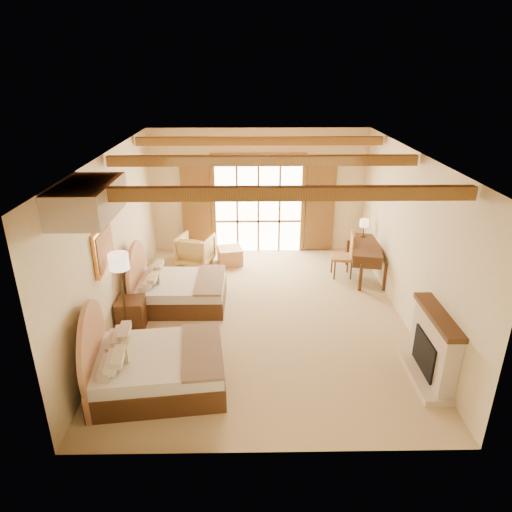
{
  "coord_description": "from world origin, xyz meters",
  "views": [
    {
      "loc": [
        -0.25,
        -7.94,
        4.61
      ],
      "look_at": [
        -0.11,
        0.2,
        1.2
      ],
      "focal_mm": 32.0,
      "sensor_mm": 36.0,
      "label": 1
    }
  ],
  "objects_px": {
    "armchair": "(196,250)",
    "bed_near": "(149,365)",
    "desk": "(366,260)",
    "bed_far": "(174,288)",
    "nightstand": "(131,314)"
  },
  "relations": [
    {
      "from": "bed_far",
      "to": "armchair",
      "type": "bearing_deg",
      "value": 84.24
    },
    {
      "from": "bed_near",
      "to": "armchair",
      "type": "bearing_deg",
      "value": 80.98
    },
    {
      "from": "desk",
      "to": "bed_near",
      "type": "bearing_deg",
      "value": -125.32
    },
    {
      "from": "armchair",
      "to": "desk",
      "type": "relative_size",
      "value": 0.51
    },
    {
      "from": "armchair",
      "to": "desk",
      "type": "distance_m",
      "value": 4.12
    },
    {
      "from": "armchair",
      "to": "bed_near",
      "type": "bearing_deg",
      "value": 104.11
    },
    {
      "from": "bed_near",
      "to": "desk",
      "type": "distance_m",
      "value": 5.76
    },
    {
      "from": "bed_far",
      "to": "armchair",
      "type": "xyz_separation_m",
      "value": [
        0.23,
        2.11,
        0.01
      ]
    },
    {
      "from": "bed_near",
      "to": "desk",
      "type": "relative_size",
      "value": 1.32
    },
    {
      "from": "bed_near",
      "to": "armchair",
      "type": "distance_m",
      "value": 4.73
    },
    {
      "from": "bed_near",
      "to": "armchair",
      "type": "xyz_separation_m",
      "value": [
        0.21,
        4.73,
        -0.02
      ]
    },
    {
      "from": "bed_near",
      "to": "desk",
      "type": "bearing_deg",
      "value": 36.0
    },
    {
      "from": "desk",
      "to": "nightstand",
      "type": "bearing_deg",
      "value": -143.85
    },
    {
      "from": "nightstand",
      "to": "desk",
      "type": "distance_m",
      "value": 5.39
    },
    {
      "from": "armchair",
      "to": "nightstand",
      "type": "bearing_deg",
      "value": 90.28
    }
  ]
}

